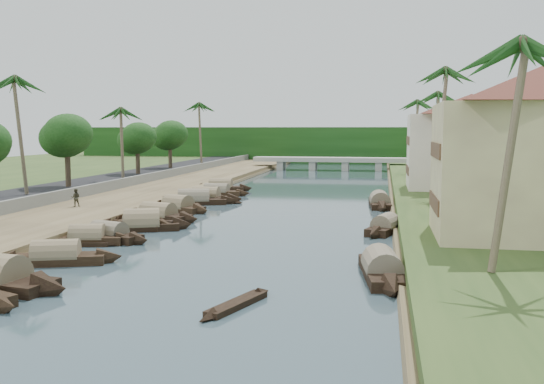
# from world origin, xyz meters

# --- Properties ---
(ground) EXTENTS (220.00, 220.00, 0.00)m
(ground) POSITION_xyz_m (0.00, 0.00, 0.00)
(ground) COLOR #374B53
(ground) RESTS_ON ground
(left_bank) EXTENTS (10.00, 180.00, 0.80)m
(left_bank) POSITION_xyz_m (-16.00, 20.00, 0.40)
(left_bank) COLOR brown
(left_bank) RESTS_ON ground
(right_bank) EXTENTS (16.00, 180.00, 1.20)m
(right_bank) POSITION_xyz_m (19.00, 20.00, 0.60)
(right_bank) COLOR #2B431A
(right_bank) RESTS_ON ground
(road) EXTENTS (8.00, 180.00, 1.40)m
(road) POSITION_xyz_m (-24.50, 20.00, 0.70)
(road) COLOR black
(road) RESTS_ON ground
(retaining_wall) EXTENTS (0.40, 180.00, 1.10)m
(retaining_wall) POSITION_xyz_m (-20.20, 20.00, 1.35)
(retaining_wall) COLOR slate
(retaining_wall) RESTS_ON left_bank
(treeline) EXTENTS (120.00, 14.00, 8.00)m
(treeline) POSITION_xyz_m (0.00, 100.00, 4.00)
(treeline) COLOR #12370F
(treeline) RESTS_ON ground
(bridge) EXTENTS (28.00, 4.00, 2.40)m
(bridge) POSITION_xyz_m (0.00, 72.00, 1.72)
(bridge) COLOR #99998F
(bridge) RESTS_ON ground
(building_near) EXTENTS (14.85, 14.85, 10.20)m
(building_near) POSITION_xyz_m (18.99, -2.00, 6.38)
(building_near) COLOR beige
(building_near) RESTS_ON right_bank
(building_mid) EXTENTS (14.11, 14.11, 9.70)m
(building_mid) POSITION_xyz_m (19.99, 14.00, 6.13)
(building_mid) COLOR tan
(building_mid) RESTS_ON right_bank
(building_far) EXTENTS (15.59, 15.59, 10.20)m
(building_far) POSITION_xyz_m (18.99, 28.00, 6.38)
(building_far) COLOR white
(building_far) RESTS_ON right_bank
(building_distant) EXTENTS (12.62, 12.62, 9.20)m
(building_distant) POSITION_xyz_m (19.99, 48.00, 5.88)
(building_distant) COLOR beige
(building_distant) RESTS_ON right_bank
(sampan_2) EXTENTS (7.66, 3.90, 2.03)m
(sampan_2) POSITION_xyz_m (-8.40, -8.80, 0.41)
(sampan_2) COLOR black
(sampan_2) RESTS_ON ground
(sampan_3) EXTENTS (7.12, 3.50, 1.93)m
(sampan_3) POSITION_xyz_m (-8.65, -1.56, 0.41)
(sampan_3) COLOR black
(sampan_3) RESTS_ON ground
(sampan_4) EXTENTS (6.64, 2.88, 1.90)m
(sampan_4) POSITION_xyz_m (-9.51, -2.93, 0.41)
(sampan_4) COLOR black
(sampan_4) RESTS_ON ground
(sampan_5) EXTENTS (7.98, 4.72, 2.47)m
(sampan_5) POSITION_xyz_m (-8.15, 3.07, 0.42)
(sampan_5) COLOR black
(sampan_5) RESTS_ON ground
(sampan_6) EXTENTS (6.87, 3.74, 2.05)m
(sampan_6) POSITION_xyz_m (-8.67, 4.09, 0.41)
(sampan_6) COLOR black
(sampan_6) RESTS_ON ground
(sampan_7) EXTENTS (8.42, 3.96, 2.20)m
(sampan_7) POSITION_xyz_m (-8.81, 8.15, 0.42)
(sampan_7) COLOR black
(sampan_7) RESTS_ON ground
(sampan_8) EXTENTS (7.44, 4.52, 2.27)m
(sampan_8) POSITION_xyz_m (-8.93, 13.54, 0.42)
(sampan_8) COLOR black
(sampan_8) RESTS_ON ground
(sampan_9) EXTENTS (9.41, 4.12, 2.32)m
(sampan_9) POSITION_xyz_m (-9.14, 19.03, 0.42)
(sampan_9) COLOR black
(sampan_9) RESTS_ON ground
(sampan_10) EXTENTS (6.76, 3.55, 1.89)m
(sampan_10) POSITION_xyz_m (-9.40, 21.42, 0.41)
(sampan_10) COLOR black
(sampan_10) RESTS_ON ground
(sampan_11) EXTENTS (8.14, 2.12, 2.32)m
(sampan_11) POSITION_xyz_m (-8.56, 21.41, 0.42)
(sampan_11) COLOR black
(sampan_11) RESTS_ON ground
(sampan_12) EXTENTS (8.12, 1.77, 1.96)m
(sampan_12) POSITION_xyz_m (-9.08, 27.34, 0.41)
(sampan_12) COLOR black
(sampan_12) RESTS_ON ground
(sampan_13) EXTENTS (8.29, 2.38, 2.24)m
(sampan_13) POSITION_xyz_m (-10.00, 32.61, 0.42)
(sampan_13) COLOR black
(sampan_13) RESTS_ON ground
(sampan_14) EXTENTS (2.85, 9.15, 2.19)m
(sampan_14) POSITION_xyz_m (9.89, -8.51, 0.41)
(sampan_14) COLOR black
(sampan_14) RESTS_ON ground
(sampan_15) EXTENTS (3.48, 7.18, 1.94)m
(sampan_15) POSITION_xyz_m (10.09, 5.40, 0.41)
(sampan_15) COLOR black
(sampan_15) RESTS_ON ground
(sampan_16) EXTENTS (2.36, 9.24, 2.23)m
(sampan_16) POSITION_xyz_m (9.58, 20.69, 0.42)
(sampan_16) COLOR black
(sampan_16) RESTS_ON ground
(canoe_0) EXTENTS (2.52, 5.40, 0.72)m
(canoe_0) POSITION_xyz_m (3.72, -15.03, 0.10)
(canoe_0) COLOR black
(canoe_0) RESTS_ON ground
(canoe_1) EXTENTS (4.31, 1.45, 0.69)m
(canoe_1) POSITION_xyz_m (-9.33, -3.58, 0.10)
(canoe_1) COLOR black
(canoe_1) RESTS_ON ground
(canoe_2) EXTENTS (6.23, 1.46, 0.90)m
(canoe_2) POSITION_xyz_m (-7.35, 20.56, 0.10)
(canoe_2) COLOR black
(canoe_2) RESTS_ON ground
(palm_0) EXTENTS (3.20, 3.20, 11.77)m
(palm_0) POSITION_xyz_m (15.00, -11.61, 11.18)
(palm_0) COLOR #75694E
(palm_0) RESTS_ON ground
(palm_1) EXTENTS (3.20, 3.20, 10.07)m
(palm_1) POSITION_xyz_m (16.00, 4.24, 9.54)
(palm_1) COLOR #75694E
(palm_1) RESTS_ON ground
(palm_2) EXTENTS (3.20, 3.20, 13.67)m
(palm_2) POSITION_xyz_m (15.00, 20.73, 13.00)
(palm_2) COLOR #75694E
(palm_2) RESTS_ON ground
(palm_3) EXTENTS (3.20, 3.20, 12.37)m
(palm_3) POSITION_xyz_m (16.00, 38.02, 11.75)
(palm_3) COLOR #75694E
(palm_3) RESTS_ON ground
(palm_5) EXTENTS (3.20, 3.20, 12.59)m
(palm_5) POSITION_xyz_m (-24.00, 12.68, 12.17)
(palm_5) COLOR #75694E
(palm_5) RESTS_ON ground
(palm_6) EXTENTS (3.20, 3.20, 10.20)m
(palm_6) POSITION_xyz_m (-22.00, 30.53, 9.85)
(palm_6) COLOR #75694E
(palm_6) RESTS_ON ground
(palm_7) EXTENTS (3.20, 3.20, 12.04)m
(palm_7) POSITION_xyz_m (14.00, 53.07, 11.45)
(palm_7) COLOR #75694E
(palm_7) RESTS_ON ground
(palm_8) EXTENTS (3.20, 3.20, 11.97)m
(palm_8) POSITION_xyz_m (-20.50, 58.59, 11.56)
(palm_8) COLOR #75694E
(palm_8) RESTS_ON ground
(tree_3) EXTENTS (5.25, 5.25, 7.67)m
(tree_3) POSITION_xyz_m (-24.00, 20.84, 6.83)
(tree_3) COLOR #4C392B
(tree_3) RESTS_ON ground
(tree_4) EXTENTS (4.90, 4.90, 6.93)m
(tree_4) POSITION_xyz_m (-24.00, 39.99, 6.24)
(tree_4) COLOR #4C392B
(tree_4) RESTS_ON ground
(tree_5) EXTENTS (5.29, 5.29, 7.37)m
(tree_5) POSITION_xyz_m (-24.00, 53.14, 6.52)
(tree_5) COLOR #4C392B
(tree_5) RESTS_ON ground
(tree_6) EXTENTS (4.31, 4.31, 6.77)m
(tree_6) POSITION_xyz_m (24.00, 31.02, 6.10)
(tree_6) COLOR #4C392B
(tree_6) RESTS_ON ground
(person_far) EXTENTS (0.95, 0.86, 1.59)m
(person_far) POSITION_xyz_m (-16.99, 9.44, 1.59)
(person_far) COLOR #383627
(person_far) RESTS_ON left_bank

